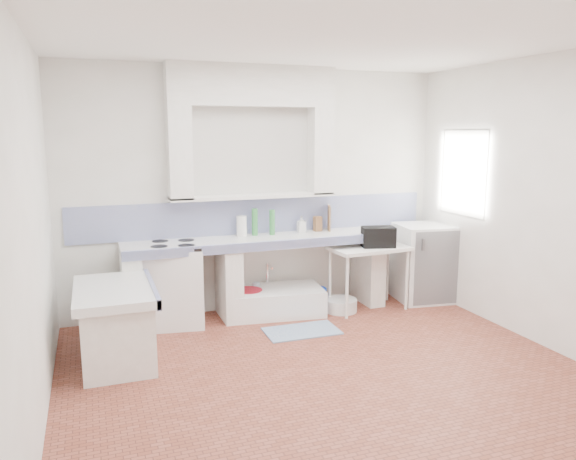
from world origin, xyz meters
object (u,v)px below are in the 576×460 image
object	(u,v)px
sink	(273,302)
fridge	(422,262)
side_table	(368,278)
stove	(175,286)

from	to	relation	value
sink	fridge	world-z (taller)	fridge
fridge	side_table	bearing A→B (deg)	-165.21
side_table	fridge	world-z (taller)	fridge
stove	sink	bearing A→B (deg)	6.22
sink	stove	bearing A→B (deg)	-175.33
stove	side_table	bearing A→B (deg)	2.09
fridge	stove	bearing A→B (deg)	-175.48
stove	fridge	distance (m)	3.03
stove	sink	world-z (taller)	stove
sink	fridge	bearing A→B (deg)	4.00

